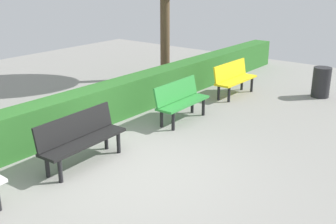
{
  "coord_description": "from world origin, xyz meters",
  "views": [
    {
      "loc": [
        4.4,
        4.26,
        3.11
      ],
      "look_at": [
        -1.5,
        -0.35,
        0.55
      ],
      "focal_mm": 44.33,
      "sensor_mm": 36.0,
      "label": 1
    }
  ],
  "objects": [
    {
      "name": "bench_yellow",
      "position": [
        -4.91,
        -0.84,
        0.48
      ],
      "size": [
        1.5,
        0.48,
        0.86
      ],
      "rotation": [
        0.0,
        0.0,
        -0.01
      ],
      "color": "yellow",
      "rests_on": "ground_plane"
    },
    {
      "name": "bench_green",
      "position": [
        -2.5,
        -0.78,
        0.48
      ],
      "size": [
        1.47,
        0.5,
        0.86
      ],
      "rotation": [
        0.0,
        0.0,
        0.02
      ],
      "color": "#2D8C38",
      "rests_on": "ground_plane"
    },
    {
      "name": "bench_black",
      "position": [
        0.25,
        -0.83,
        0.48
      ],
      "size": [
        1.67,
        0.54,
        0.86
      ],
      "rotation": [
        0.0,
        0.0,
        0.05
      ],
      "color": "black",
      "rests_on": "ground_plane"
    },
    {
      "name": "ground_plane",
      "position": [
        0.0,
        0.0,
        0.0
      ],
      "size": [
        19.76,
        19.76,
        0.0
      ],
      "primitive_type": "plane",
      "color": "gray"
    },
    {
      "name": "hedge_row",
      "position": [
        -1.13,
        -2.04,
        0.4
      ],
      "size": [
        15.76,
        0.55,
        0.81
      ],
      "primitive_type": "cube",
      "color": "#2D6B28",
      "rests_on": "ground_plane"
    },
    {
      "name": "trash_bin",
      "position": [
        -6.17,
        1.01,
        0.39
      ],
      "size": [
        0.45,
        0.45,
        0.78
      ],
      "primitive_type": "cylinder",
      "color": "#262628",
      "rests_on": "ground_plane"
    }
  ]
}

